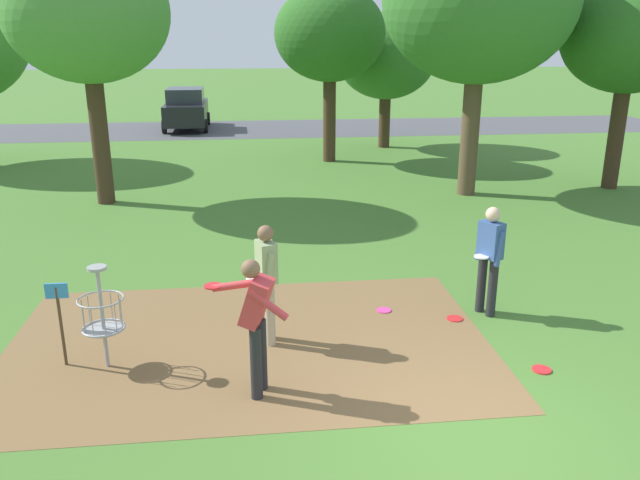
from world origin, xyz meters
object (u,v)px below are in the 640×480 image
at_px(player_foreground_watching, 266,277).
at_px(frisbee_mid_grass, 542,370).
at_px(tree_near_left, 386,56).
at_px(tree_mid_center, 330,34).
at_px(tree_far_left, 480,0).
at_px(frisbee_near_basket, 384,310).
at_px(tree_mid_left, 630,36).
at_px(tree_mid_right, 87,14).
at_px(disc_golf_basket, 97,313).
at_px(player_waiting_left, 256,318).
at_px(player_throwing, 489,255).
at_px(frisbee_far_left, 455,319).
at_px(parked_car_leftmost, 186,109).

xyz_separation_m(player_foreground_watching, frisbee_mid_grass, (3.48, -1.23, -0.96)).
bearing_deg(player_foreground_watching, tree_near_left, 72.34).
xyz_separation_m(tree_mid_center, tree_far_left, (3.09, -5.14, 0.81)).
height_order(frisbee_near_basket, frisbee_mid_grass, same).
bearing_deg(tree_mid_left, player_foreground_watching, -139.86).
bearing_deg(tree_mid_right, frisbee_mid_grass, -52.42).
xyz_separation_m(player_foreground_watching, tree_mid_right, (-3.86, 8.30, 3.64)).
xyz_separation_m(player_foreground_watching, tree_mid_left, (9.98, 8.42, 3.14)).
height_order(disc_golf_basket, player_waiting_left, player_waiting_left).
xyz_separation_m(disc_golf_basket, tree_mid_left, (12.15, 8.88, 3.35)).
bearing_deg(player_throwing, frisbee_mid_grass, -86.86).
bearing_deg(frisbee_mid_grass, player_waiting_left, -178.16).
bearing_deg(player_throwing, tree_mid_right, 133.07).
xyz_separation_m(player_foreground_watching, tree_near_left, (5.06, 15.89, 2.40)).
bearing_deg(tree_near_left, player_foreground_watching, -107.66).
relative_size(player_waiting_left, tree_mid_center, 0.30).
relative_size(frisbee_near_basket, tree_near_left, 0.05).
distance_m(player_waiting_left, frisbee_near_basket, 3.12).
relative_size(player_foreground_watching, frisbee_mid_grass, 6.96).
relative_size(disc_golf_basket, tree_mid_center, 0.24).
distance_m(player_throwing, tree_mid_left, 10.73).
bearing_deg(tree_mid_right, disc_golf_basket, -79.11).
bearing_deg(disc_golf_basket, tree_mid_center, 70.89).
xyz_separation_m(frisbee_far_left, tree_mid_right, (-6.71, 7.90, 4.60)).
bearing_deg(player_foreground_watching, tree_mid_left, 40.14).
height_order(player_foreground_watching, parked_car_leftmost, parked_car_leftmost).
bearing_deg(tree_mid_left, frisbee_far_left, -131.64).
height_order(frisbee_far_left, tree_far_left, tree_far_left).
xyz_separation_m(frisbee_mid_grass, tree_near_left, (1.58, 17.12, 3.36)).
height_order(disc_golf_basket, frisbee_far_left, disc_golf_basket).
distance_m(frisbee_near_basket, tree_mid_right, 10.47).
relative_size(player_foreground_watching, tree_mid_left, 0.30).
relative_size(frisbee_mid_grass, tree_far_left, 0.03).
xyz_separation_m(tree_far_left, parked_car_leftmost, (-8.59, 13.64, -4.03)).
relative_size(tree_mid_left, tree_mid_right, 0.90).
distance_m(tree_mid_center, tree_far_left, 6.05).
distance_m(disc_golf_basket, frisbee_far_left, 5.15).
height_order(player_foreground_watching, player_waiting_left, same).
xyz_separation_m(disc_golf_basket, frisbee_near_basket, (4.02, 1.29, -0.74)).
bearing_deg(disc_golf_basket, tree_mid_right, 100.89).
bearing_deg(tree_near_left, tree_mid_left, -56.66).
xyz_separation_m(frisbee_mid_grass, tree_far_left, (2.21, 9.39, 4.94)).
xyz_separation_m(disc_golf_basket, frisbee_far_left, (5.03, 0.86, -0.74)).
distance_m(player_foreground_watching, frisbee_mid_grass, 3.81).
bearing_deg(frisbee_far_left, tree_far_left, 69.94).
distance_m(frisbee_near_basket, frisbee_far_left, 1.10).
distance_m(tree_near_left, parked_car_leftmost, 10.21).
distance_m(tree_mid_right, parked_car_leftmost, 14.02).
relative_size(disc_golf_basket, tree_far_left, 0.20).
height_order(frisbee_mid_grass, parked_car_leftmost, parked_car_leftmost).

